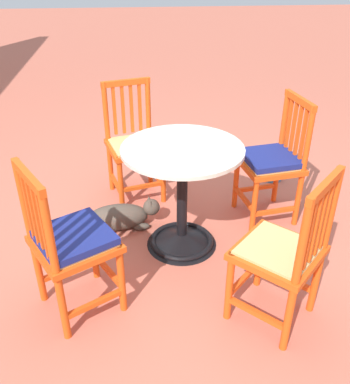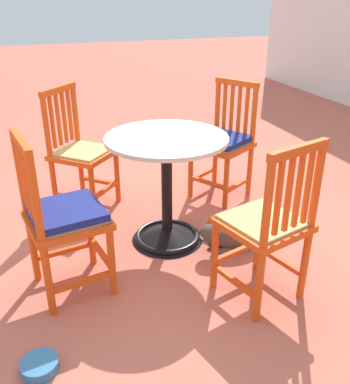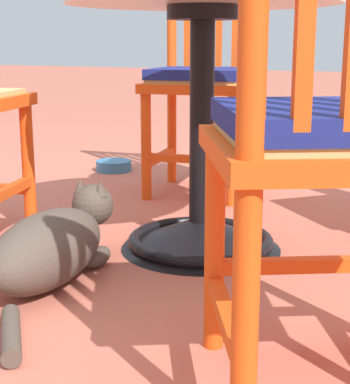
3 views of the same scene
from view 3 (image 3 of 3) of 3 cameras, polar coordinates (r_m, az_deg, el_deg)
name	(u,v)px [view 3 (image 3 of 3)]	position (r m, az deg, el deg)	size (l,w,h in m)	color
ground_plane	(166,254)	(1.86, -0.83, -5.57)	(24.00, 24.00, 0.00)	#BC604C
cafe_table	(201,155)	(1.84, 2.39, 3.35)	(0.76, 0.76, 0.73)	black
orange_chair_at_corner	(201,83)	(2.56, 2.40, 9.83)	(0.46, 0.46, 0.91)	#E04C14
orange_chair_by_planter	(337,143)	(1.05, 14.42, 4.32)	(0.55, 0.55, 0.91)	#E04C14
tabby_cat	(55,245)	(1.66, -10.73, -4.72)	(0.34, 0.71, 0.23)	#4C4238
pet_water_bowl	(114,166)	(3.06, -5.54, 2.38)	(0.17, 0.17, 0.05)	teal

